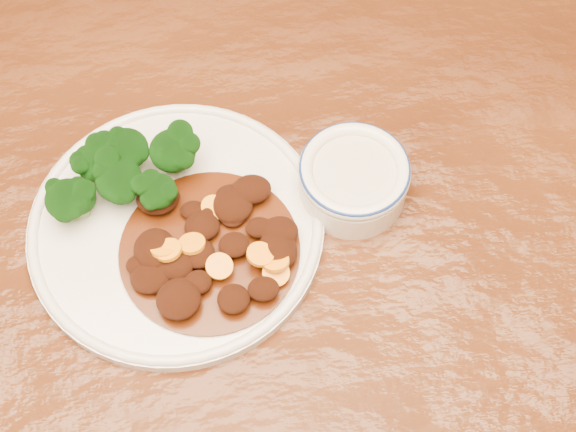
{
  "coord_description": "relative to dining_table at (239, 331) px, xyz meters",
  "views": [
    {
      "loc": [
        0.03,
        -0.28,
        1.41
      ],
      "look_at": [
        0.05,
        0.07,
        0.77
      ],
      "focal_mm": 50.0,
      "sensor_mm": 36.0,
      "label": 1
    }
  ],
  "objects": [
    {
      "name": "broccoli_florets",
      "position": [
        -0.1,
        0.11,
        0.12
      ],
      "size": [
        0.14,
        0.09,
        0.05
      ],
      "color": "#7EA455",
      "rests_on": "dinner_plate"
    },
    {
      "name": "dining_table",
      "position": [
        0.0,
        0.0,
        0.0
      ],
      "size": [
        1.56,
        1.0,
        0.75
      ],
      "rotation": [
        0.0,
        0.0,
        0.07
      ],
      "color": "#50260E",
      "rests_on": "ground"
    },
    {
      "name": "dinner_plate",
      "position": [
        -0.05,
        0.07,
        0.09
      ],
      "size": [
        0.27,
        0.27,
        0.02
      ],
      "rotation": [
        0.0,
        0.0,
        -0.37
      ],
      "color": "silver",
      "rests_on": "dining_table"
    },
    {
      "name": "dip_bowl",
      "position": [
        0.12,
        0.1,
        0.11
      ],
      "size": [
        0.1,
        0.1,
        0.05
      ],
      "rotation": [
        0.0,
        0.0,
        0.04
      ],
      "color": "white",
      "rests_on": "dining_table"
    },
    {
      "name": "mince_stew",
      "position": [
        -0.02,
        0.04,
        0.1
      ],
      "size": [
        0.16,
        0.16,
        0.03
      ],
      "color": "#451807",
      "rests_on": "dinner_plate"
    }
  ]
}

